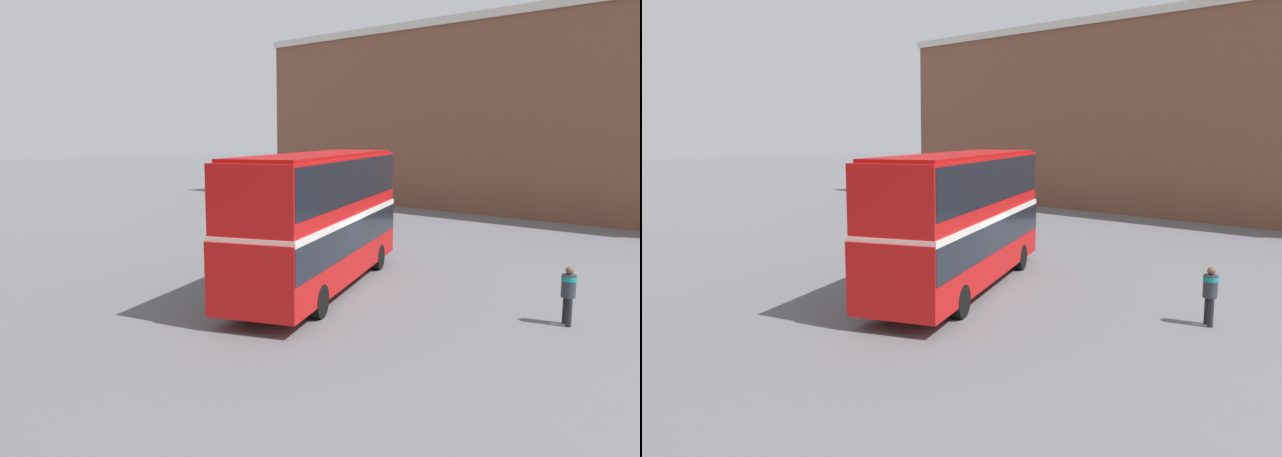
% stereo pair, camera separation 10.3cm
% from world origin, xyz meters
% --- Properties ---
extents(ground_plane, '(240.00, 240.00, 0.00)m').
position_xyz_m(ground_plane, '(0.00, 0.00, 0.00)').
color(ground_plane, slate).
extents(building_row_right, '(9.46, 37.96, 12.67)m').
position_xyz_m(building_row_right, '(25.33, 7.59, 6.34)').
color(building_row_right, brown).
rests_on(building_row_right, ground_plane).
extents(double_decker_bus, '(10.96, 6.91, 4.53)m').
position_xyz_m(double_decker_bus, '(-0.09, 0.79, 2.59)').
color(double_decker_bus, red).
rests_on(double_decker_bus, ground_plane).
extents(pedestrian_foreground, '(0.57, 0.57, 1.63)m').
position_xyz_m(pedestrian_foreground, '(1.68, -6.92, 1.00)').
color(pedestrian_foreground, '#232328').
rests_on(pedestrian_foreground, ground_plane).
extents(parked_car_kerb_near, '(4.59, 1.92, 1.55)m').
position_xyz_m(parked_car_kerb_near, '(11.50, 9.91, 0.78)').
color(parked_car_kerb_near, navy).
rests_on(parked_car_kerb_near, ground_plane).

